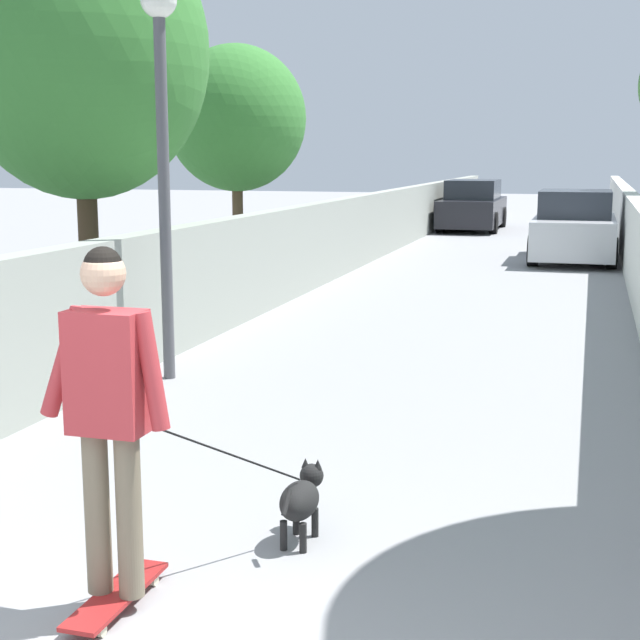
{
  "coord_description": "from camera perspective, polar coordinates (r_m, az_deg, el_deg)",
  "views": [
    {
      "loc": [
        -2.73,
        -1.94,
        2.29
      ],
      "look_at": [
        4.21,
        0.09,
        1.0
      ],
      "focal_mm": 51.79,
      "sensor_mm": 36.0,
      "label": 1
    }
  ],
  "objects": [
    {
      "name": "skateboard",
      "position": [
        5.05,
        -12.46,
        -16.29
      ],
      "size": [
        0.8,
        0.2,
        0.08
      ],
      "color": "maroon",
      "rests_on": "ground"
    },
    {
      "name": "wall_left",
      "position": [
        15.54,
        -1.34,
        4.37
      ],
      "size": [
        48.0,
        0.3,
        1.46
      ],
      "primitive_type": "cube",
      "color": "#999E93",
      "rests_on": "ground"
    },
    {
      "name": "tree_left_distant",
      "position": [
        16.91,
        -5.2,
        12.28
      ],
      "size": [
        2.5,
        2.5,
        4.23
      ],
      "color": "brown",
      "rests_on": "ground"
    },
    {
      "name": "tree_left_near",
      "position": [
        11.92,
        -14.59,
        15.74
      ],
      "size": [
        3.1,
        3.1,
        5.31
      ],
      "color": "#473523",
      "rests_on": "ground"
    },
    {
      "name": "car_near",
      "position": [
        20.98,
        15.44,
        5.47
      ],
      "size": [
        3.89,
        1.8,
        1.54
      ],
      "color": "silver",
      "rests_on": "ground"
    },
    {
      "name": "dog",
      "position": [
        5.62,
        -1.2,
        -10.92
      ],
      "size": [
        1.36,
        0.78,
        1.06
      ],
      "color": "black",
      "rests_on": "ground"
    },
    {
      "name": "ground_plane",
      "position": [
        16.99,
        9.63,
        2.26
      ],
      "size": [
        80.0,
        80.0,
        0.0
      ],
      "primitive_type": "plane",
      "color": "gray"
    },
    {
      "name": "person_skateboarder",
      "position": [
        4.67,
        -12.95,
        -4.53
      ],
      "size": [
        0.22,
        0.71,
        1.78
      ],
      "color": "#726651",
      "rests_on": "skateboard"
    },
    {
      "name": "car_far",
      "position": [
        29.23,
        9.42,
        6.93
      ],
      "size": [
        4.35,
        1.8,
        1.54
      ],
      "color": "black",
      "rests_on": "ground"
    },
    {
      "name": "lamp_post",
      "position": [
        9.51,
        -9.75,
        12.73
      ],
      "size": [
        0.36,
        0.36,
        3.96
      ],
      "color": "#4C4C51",
      "rests_on": "ground"
    }
  ]
}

